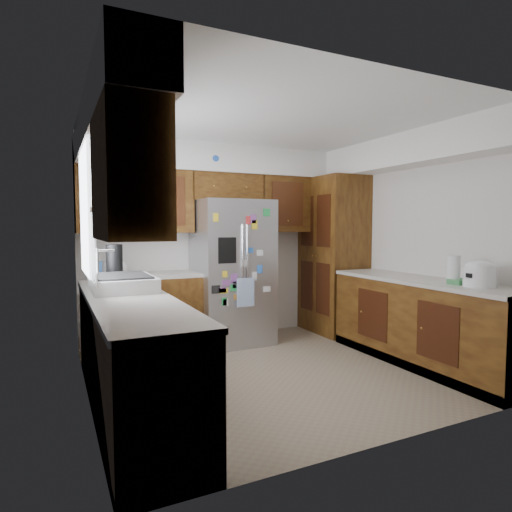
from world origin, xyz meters
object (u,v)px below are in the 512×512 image
at_px(fridge, 232,272).
at_px(paper_towel, 453,270).
at_px(pantry, 333,255).
at_px(rice_cooker, 480,273).

xyz_separation_m(fridge, paper_towel, (1.47, -2.06, 0.16)).
bearing_deg(fridge, paper_towel, -54.54).
bearing_deg(pantry, fridge, 177.94).
distance_m(pantry, rice_cooker, 2.27).
distance_m(pantry, paper_towel, 2.01).
height_order(pantry, paper_towel, pantry).
bearing_deg(rice_cooker, pantry, 89.99).
relative_size(pantry, paper_towel, 7.85).
relative_size(pantry, fridge, 1.19).
relative_size(fridge, paper_towel, 6.57).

